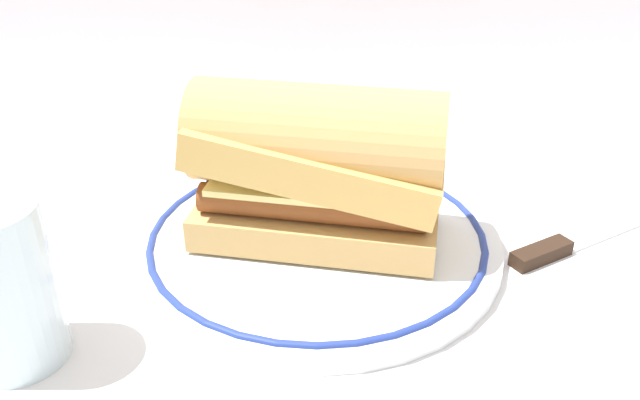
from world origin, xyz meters
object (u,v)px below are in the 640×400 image
plate (320,240)px  drinking_glass (8,294)px  butter_knife (574,242)px  sausage_sandwich (320,163)px

plate → drinking_glass: bearing=-146.7°
plate → butter_knife: plate is taller
butter_knife → drinking_glass: bearing=-162.1°
drinking_glass → butter_knife: drinking_glass is taller
sausage_sandwich → butter_knife: sausage_sandwich is taller
sausage_sandwich → drinking_glass: sausage_sandwich is taller
sausage_sandwich → butter_knife: (0.21, 0.00, -0.07)m
drinking_glass → butter_knife: 0.42m
plate → drinking_glass: drinking_glass is taller
plate → sausage_sandwich: 0.07m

